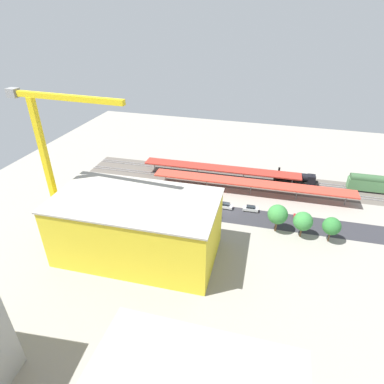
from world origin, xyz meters
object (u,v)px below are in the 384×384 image
Objects in this scene: parked_car_1 at (276,213)px; street_tree_5 at (303,221)px; parked_car_3 at (226,206)px; tower_crane at (53,155)px; street_tree_4 at (107,188)px; parked_car_0 at (301,217)px; box_truck_0 at (168,213)px; box_truck_1 at (189,220)px; parked_car_6 at (157,196)px; street_tree_1 at (148,199)px; platform_canopy_far at (220,168)px; locomotive at (296,178)px; parked_car_5 at (178,198)px; street_tree_3 at (278,214)px; passenger_coach at (375,183)px; platform_canopy_near at (251,183)px; parked_car_2 at (251,209)px; construction_building at (137,228)px; traffic_light at (211,207)px; parked_car_4 at (200,202)px; street_tree_0 at (135,193)px; street_tree_2 at (332,226)px.

street_tree_5 is (-6.79, 8.66, 4.15)m from parked_car_1.
parked_car_1 is at bearing -179.20° from parked_car_3.
tower_crane reaches higher than street_tree_4.
box_truck_0 reaches higher than parked_car_0.
parked_car_6 is at bearing -39.59° from box_truck_1.
platform_canopy_far is at bearing -120.76° from street_tree_1.
locomotive is 3.14× the size of parked_car_5.
passenger_coach is at bearing -134.47° from street_tree_3.
platform_canopy_near is 30.03m from box_truck_0.
parked_car_5 reaches higher than parked_car_0.
parked_car_2 is 30.34m from parked_car_6.
street_tree_3 reaches higher than box_truck_0.
box_truck_1 is at bearing -122.44° from construction_building.
platform_canopy_near is at bearing 17.25° from passenger_coach.
locomotive is at bearing -129.12° from construction_building.
parked_car_5 is 32.68m from street_tree_3.
traffic_light is (23.96, 30.89, 2.58)m from locomotive.
parked_car_2 is at bearing -179.37° from parked_car_4.
platform_canopy_far is at bearing -106.14° from construction_building.
locomotive is 39.17m from traffic_light.
platform_canopy_far reaches higher than parked_car_1.
tower_crane is 39.20m from box_truck_1.
parked_car_0 is 9.62m from street_tree_5.
box_truck_1 is at bearing 50.00° from locomotive.
parked_car_4 is 0.86× the size of parked_car_5.
street_tree_1 reaches higher than box_truck_0.
street_tree_4 reaches higher than parked_car_0.
construction_building is (24.89, 26.80, 6.87)m from parked_car_2.
parked_car_1 is 42.66m from street_tree_0.
passenger_coach is 58.04m from traffic_light.
street_tree_5 reaches higher than locomotive.
parked_car_1 is 0.90× the size of parked_car_6.
street_tree_4 is at bearing 20.44° from passenger_coach.
street_tree_1 is (13.83, 9.06, 4.20)m from parked_car_4.
parked_car_1 is 0.56× the size of street_tree_1.
box_truck_0 reaches higher than parked_car_4.
parked_car_3 reaches higher than parked_car_0.
street_tree_1 is at bearing 34.98° from platform_canopy_near.
street_tree_3 is 1.09× the size of street_tree_5.
street_tree_4 is (27.69, -4.46, 3.92)m from box_truck_1.
parked_car_2 is at bearing -1.54° from parked_car_0.
passenger_coach is at bearing -159.56° from street_tree_4.
tower_crane is (23.44, 24.49, 22.30)m from parked_car_5.
parked_car_0 is 11.81m from street_tree_2.
passenger_coach is at bearing -147.26° from box_truck_1.
tower_crane is (54.45, 23.75, 22.26)m from parked_car_1.
street_tree_4 is (65.47, -1.45, 0.68)m from street_tree_2.
street_tree_5 is at bearing -178.37° from box_truck_0.
street_tree_2 reaches higher than platform_canopy_far.
parked_car_4 is at bearing -91.69° from box_truck_1.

